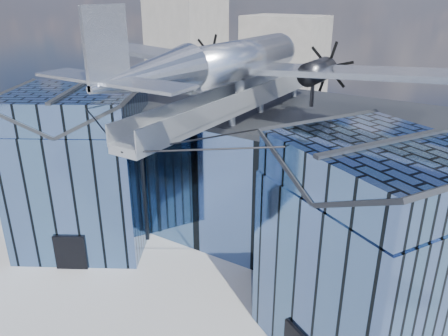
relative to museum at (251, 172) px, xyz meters
The scene contains 4 objects.
ground_plane 8.03m from the museum, 90.00° to the right, with size 120.00×120.00×0.00m, color gray.
museum is the anchor object (origin of this frame).
bg_towers 44.92m from the museum, 88.14° to the left, with size 77.00×24.50×26.00m.
tree_plaza_w 19.40m from the museum, 164.66° to the right, with size 4.25×4.25×5.12m.
Camera 1 is at (14.20, -20.69, 18.11)m, focal length 35.00 mm.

